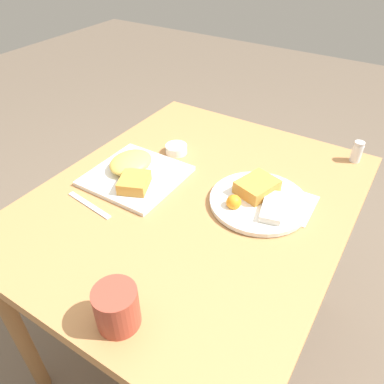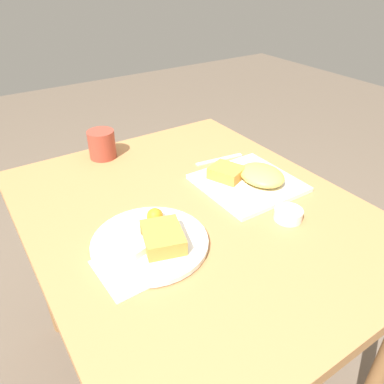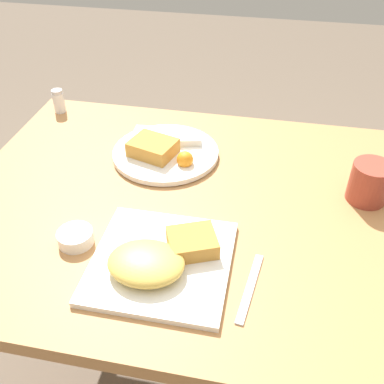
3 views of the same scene
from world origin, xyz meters
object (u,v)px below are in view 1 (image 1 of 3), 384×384
Objects in this scene: plate_oval_far at (258,198)px; salt_shaker at (357,153)px; plate_square_near at (134,171)px; butter_knife at (89,205)px; coffee_mug at (117,307)px; sauce_ramekin at (176,149)px.

salt_shaker reaches higher than plate_oval_far.
butter_knife is at bearing -6.13° from plate_square_near.
plate_square_near is 0.53m from coffee_mug.
plate_oval_far is (-0.09, 0.40, -0.00)m from plate_square_near.
plate_oval_far is at bearing -25.53° from salt_shaker.
salt_shaker is 0.95m from coffee_mug.
butter_knife is (0.67, -0.60, -0.03)m from salt_shaker.
plate_oval_far is at bearing 170.76° from coffee_mug.
plate_oval_far reaches higher than butter_knife.
sauce_ramekin reaches higher than butter_knife.
plate_square_near is 2.84× the size of coffee_mug.
plate_oval_far is 0.53m from coffee_mug.
salt_shaker is at bearing 117.35° from sauce_ramekin.
coffee_mug reaches higher than sauce_ramekin.
salt_shaker is (-0.39, 0.19, 0.01)m from plate_oval_far.
plate_oval_far is 0.50m from butter_knife.
sauce_ramekin is 0.43× the size of butter_knife.
sauce_ramekin is 0.78× the size of coffee_mug.
coffee_mug is at bearing -9.24° from plate_oval_far.
coffee_mug is (0.43, 0.31, 0.03)m from plate_square_near.
butter_knife is at bearing -7.86° from sauce_ramekin.
coffee_mug is (0.25, 0.33, 0.05)m from butter_knife.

